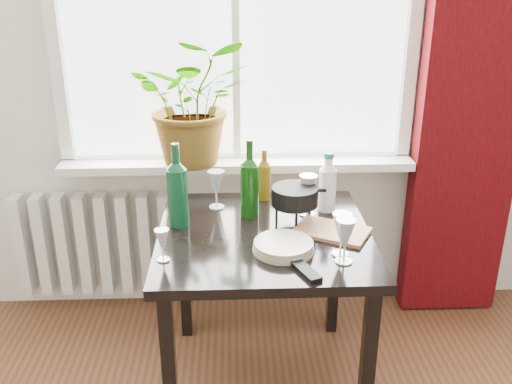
{
  "coord_description": "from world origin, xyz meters",
  "views": [
    {
      "loc": [
        -0.02,
        -0.51,
        1.75
      ],
      "look_at": [
        0.07,
        1.55,
        0.92
      ],
      "focal_mm": 40.0,
      "sensor_mm": 36.0,
      "label": 1
    }
  ],
  "objects_px": {
    "wineglass_front_left": "(162,245)",
    "tv_remote": "(305,270)",
    "wineglass_back_center": "(308,195)",
    "wineglass_far_right": "(341,234)",
    "wine_bottle_right": "(250,178)",
    "wineglass_back_left": "(216,189)",
    "plate_stack": "(283,246)",
    "fondue_pot": "(294,204)",
    "cleaning_bottle": "(328,182)",
    "radiator": "(95,244)",
    "bottle_amber": "(264,175)",
    "wineglass_front_right": "(345,241)",
    "potted_plant": "(194,102)",
    "table": "(264,252)",
    "cutting_board": "(332,231)",
    "wine_bottle_left": "(177,184)"
  },
  "relations": [
    {
      "from": "wineglass_front_left",
      "to": "tv_remote",
      "type": "xyz_separation_m",
      "value": [
        0.51,
        -0.11,
        -0.05
      ]
    },
    {
      "from": "wineglass_back_center",
      "to": "wineglass_far_right",
      "type": "bearing_deg",
      "value": -78.07
    },
    {
      "from": "wine_bottle_right",
      "to": "wineglass_back_left",
      "type": "height_order",
      "value": "wine_bottle_right"
    },
    {
      "from": "plate_stack",
      "to": "fondue_pot",
      "type": "bearing_deg",
      "value": 75.71
    },
    {
      "from": "cleaning_bottle",
      "to": "wineglass_front_left",
      "type": "distance_m",
      "value": 0.79
    },
    {
      "from": "wineglass_far_right",
      "to": "radiator",
      "type": "bearing_deg",
      "value": 143.53
    },
    {
      "from": "wineglass_far_right",
      "to": "wineglass_back_left",
      "type": "distance_m",
      "value": 0.65
    },
    {
      "from": "bottle_amber",
      "to": "wineglass_front_right",
      "type": "xyz_separation_m",
      "value": [
        0.26,
        -0.6,
        -0.03
      ]
    },
    {
      "from": "potted_plant",
      "to": "wineglass_far_right",
      "type": "relative_size",
      "value": 3.5
    },
    {
      "from": "cleaning_bottle",
      "to": "tv_remote",
      "type": "distance_m",
      "value": 0.57
    },
    {
      "from": "wineglass_back_center",
      "to": "wineglass_front_left",
      "type": "xyz_separation_m",
      "value": [
        -0.57,
        -0.38,
        -0.03
      ]
    },
    {
      "from": "table",
      "to": "cutting_board",
      "type": "distance_m",
      "value": 0.29
    },
    {
      "from": "wine_bottle_right",
      "to": "wineglass_back_center",
      "type": "distance_m",
      "value": 0.26
    },
    {
      "from": "bottle_amber",
      "to": "wineglass_back_center",
      "type": "xyz_separation_m",
      "value": [
        0.18,
        -0.18,
        -0.03
      ]
    },
    {
      "from": "bottle_amber",
      "to": "wineglass_front_left",
      "type": "xyz_separation_m",
      "value": [
        -0.4,
        -0.56,
        -0.06
      ]
    },
    {
      "from": "wineglass_far_right",
      "to": "wineglass_back_center",
      "type": "distance_m",
      "value": 0.37
    },
    {
      "from": "potted_plant",
      "to": "wineglass_front_left",
      "type": "relative_size",
      "value": 4.74
    },
    {
      "from": "wine_bottle_left",
      "to": "tv_remote",
      "type": "distance_m",
      "value": 0.65
    },
    {
      "from": "wine_bottle_right",
      "to": "tv_remote",
      "type": "bearing_deg",
      "value": -70.14
    },
    {
      "from": "wine_bottle_right",
      "to": "cutting_board",
      "type": "distance_m",
      "value": 0.41
    },
    {
      "from": "fondue_pot",
      "to": "cutting_board",
      "type": "relative_size",
      "value": 0.77
    },
    {
      "from": "table",
      "to": "wineglass_back_center",
      "type": "distance_m",
      "value": 0.31
    },
    {
      "from": "wineglass_front_right",
      "to": "plate_stack",
      "type": "xyz_separation_m",
      "value": [
        -0.21,
        0.09,
        -0.07
      ]
    },
    {
      "from": "table",
      "to": "cutting_board",
      "type": "relative_size",
      "value": 2.98
    },
    {
      "from": "wine_bottle_left",
      "to": "wineglass_front_right",
      "type": "height_order",
      "value": "wine_bottle_left"
    },
    {
      "from": "radiator",
      "to": "bottle_amber",
      "type": "bearing_deg",
      "value": -18.17
    },
    {
      "from": "bottle_amber",
      "to": "wineglass_back_center",
      "type": "distance_m",
      "value": 0.25
    },
    {
      "from": "tv_remote",
      "to": "radiator",
      "type": "bearing_deg",
      "value": 112.11
    },
    {
      "from": "wine_bottle_left",
      "to": "wineglass_front_left",
      "type": "bearing_deg",
      "value": -96.18
    },
    {
      "from": "wine_bottle_right",
      "to": "bottle_amber",
      "type": "relative_size",
      "value": 1.43
    },
    {
      "from": "wine_bottle_right",
      "to": "bottle_amber",
      "type": "xyz_separation_m",
      "value": [
        0.07,
        0.18,
        -0.05
      ]
    },
    {
      "from": "radiator",
      "to": "plate_stack",
      "type": "height_order",
      "value": "plate_stack"
    },
    {
      "from": "cutting_board",
      "to": "wineglass_back_left",
      "type": "bearing_deg",
      "value": 149.63
    },
    {
      "from": "wine_bottle_right",
      "to": "wineglass_far_right",
      "type": "relative_size",
      "value": 2.0
    },
    {
      "from": "table",
      "to": "potted_plant",
      "type": "height_order",
      "value": "potted_plant"
    },
    {
      "from": "wine_bottle_right",
      "to": "fondue_pot",
      "type": "distance_m",
      "value": 0.22
    },
    {
      "from": "potted_plant",
      "to": "wineglass_front_right",
      "type": "distance_m",
      "value": 1.05
    },
    {
      "from": "cleaning_bottle",
      "to": "table",
      "type": "bearing_deg",
      "value": -143.63
    },
    {
      "from": "potted_plant",
      "to": "wineglass_front_right",
      "type": "height_order",
      "value": "potted_plant"
    },
    {
      "from": "tv_remote",
      "to": "cutting_board",
      "type": "xyz_separation_m",
      "value": [
        0.14,
        0.31,
        -0.0
      ]
    },
    {
      "from": "radiator",
      "to": "tv_remote",
      "type": "relative_size",
      "value": 5.08
    },
    {
      "from": "radiator",
      "to": "cutting_board",
      "type": "relative_size",
      "value": 2.8
    },
    {
      "from": "wineglass_back_left",
      "to": "cutting_board",
      "type": "distance_m",
      "value": 0.55
    },
    {
      "from": "wineglass_back_left",
      "to": "wineglass_back_center",
      "type": "bearing_deg",
      "value": -13.22
    },
    {
      "from": "wine_bottle_left",
      "to": "plate_stack",
      "type": "height_order",
      "value": "wine_bottle_left"
    },
    {
      "from": "potted_plant",
      "to": "wineglass_back_center",
      "type": "distance_m",
      "value": 0.71
    },
    {
      "from": "radiator",
      "to": "wine_bottle_right",
      "type": "xyz_separation_m",
      "value": [
        0.8,
        -0.46,
        0.53
      ]
    },
    {
      "from": "table",
      "to": "wineglass_far_right",
      "type": "distance_m",
      "value": 0.38
    },
    {
      "from": "plate_stack",
      "to": "tv_remote",
      "type": "distance_m",
      "value": 0.18
    },
    {
      "from": "wineglass_front_left",
      "to": "cutting_board",
      "type": "height_order",
      "value": "wineglass_front_left"
    }
  ]
}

